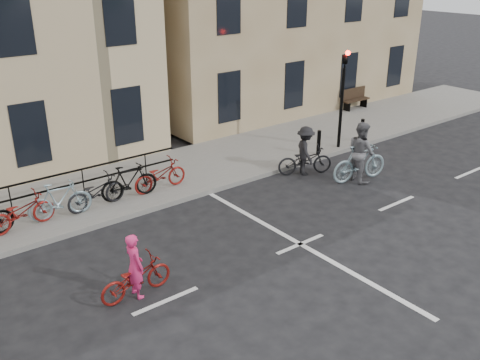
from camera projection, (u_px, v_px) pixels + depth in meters
ground at (300, 244)px, 13.76m from camera, size 120.00×120.00×0.00m
sidewalk at (61, 204)px, 15.81m from camera, size 46.00×4.00×0.15m
traffic_light at (343, 87)px, 19.50m from camera, size 0.18×0.30×3.90m
bollard_east at (319, 142)px, 19.46m from camera, size 0.14×0.14×0.90m
bollard_west at (362, 130)px, 20.83m from camera, size 0.14×0.14×0.90m
bench at (355, 98)px, 25.38m from camera, size 1.60×0.41×0.97m
parked_bikes at (59, 201)px, 14.70m from camera, size 8.30×1.23×1.05m
cyclist_pink at (136, 275)px, 11.49m from camera, size 1.70×0.64×1.50m
cyclist_grey at (360, 157)px, 17.41m from camera, size 2.14×1.11×1.99m
cyclist_dark at (305, 156)px, 17.99m from camera, size 1.97×1.42×1.67m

